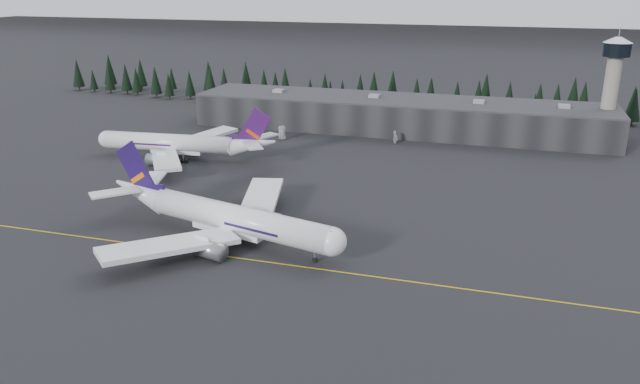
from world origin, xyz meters
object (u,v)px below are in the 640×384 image
(terminal, at_px, (399,115))
(jet_main, at_px, (220,215))
(jet_parked, at_px, (184,144))
(gse_vehicle_a, at_px, (282,138))
(control_tower, at_px, (612,78))
(gse_vehicle_b, at_px, (395,141))

(terminal, height_order, jet_main, jet_main)
(terminal, distance_m, jet_parked, 85.95)
(gse_vehicle_a, bearing_deg, jet_main, -104.72)
(control_tower, height_order, gse_vehicle_a, control_tower)
(jet_main, relative_size, jet_parked, 1.05)
(terminal, bearing_deg, gse_vehicle_a, -144.80)
(jet_main, distance_m, gse_vehicle_b, 100.51)
(jet_parked, bearing_deg, terminal, -140.14)
(control_tower, height_order, gse_vehicle_b, control_tower)
(control_tower, height_order, jet_main, control_tower)
(gse_vehicle_a, relative_size, gse_vehicle_b, 1.14)
(control_tower, relative_size, jet_parked, 0.60)
(jet_main, xyz_separation_m, gse_vehicle_a, (-18.53, 90.63, -4.80))
(jet_parked, relative_size, gse_vehicle_b, 13.29)
(gse_vehicle_a, xyz_separation_m, gse_vehicle_b, (41.30, 7.15, 0.06))
(gse_vehicle_b, bearing_deg, jet_parked, -71.27)
(jet_main, bearing_deg, gse_vehicle_b, 90.92)
(jet_parked, bearing_deg, gse_vehicle_b, -152.44)
(terminal, height_order, gse_vehicle_b, terminal)
(terminal, height_order, control_tower, control_tower)
(terminal, distance_m, gse_vehicle_b, 21.02)
(control_tower, bearing_deg, jet_main, -128.20)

